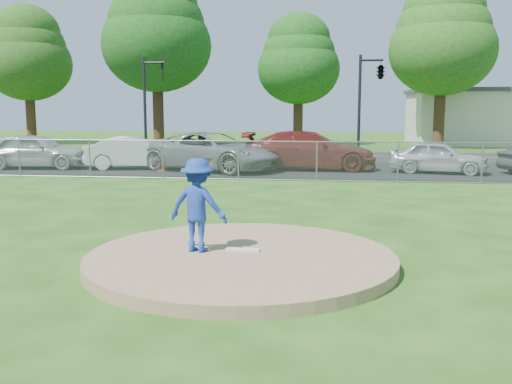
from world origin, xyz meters
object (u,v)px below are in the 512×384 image
parked_car_pearl (439,157)px  tree_left (156,31)px  traffic_signal_center (379,73)px  parked_car_darkred (309,150)px  pitcher (198,205)px  parked_car_white (135,153)px  parked_car_gray (212,151)px  tree_right (443,37)px  tree_center (299,59)px  traffic_cone (162,163)px  tree_far_left (27,53)px  parked_car_silver (35,151)px  traffic_signal_left (149,98)px

parked_car_pearl → tree_left: bearing=60.7°
traffic_signal_center → parked_car_darkred: (-3.40, -5.86, -3.74)m
tree_left → pitcher: size_ratio=7.59×
parked_car_white → parked_car_gray: size_ratio=0.73×
tree_right → parked_car_pearl: (-2.93, -16.60, -6.96)m
tree_center → pitcher: size_ratio=5.96×
tree_center → parked_car_pearl: size_ratio=2.45×
traffic_cone → parked_car_darkred: 6.62m
tree_far_left → parked_car_darkred: tree_far_left is taller
tree_right → parked_car_white: tree_right is taller
traffic_cone → parked_car_gray: (2.17, 0.39, 0.49)m
parked_car_silver → tree_far_left: bearing=22.7°
tree_far_left → parked_car_pearl: (28.07, -17.60, -6.37)m
parked_car_darkred → parked_car_pearl: size_ratio=1.48×
traffic_signal_left → traffic_cone: bearing=-68.3°
tree_center → traffic_signal_left: (-7.76, -12.00, -3.11)m
tree_left → parked_car_white: bearing=-76.7°
tree_far_left → tree_right: (31.00, -1.00, 0.59)m
traffic_signal_left → pitcher: (7.98, -21.91, -2.34)m
tree_right → tree_center: bearing=168.7°
traffic_cone → tree_left: bearing=107.5°
tree_right → parked_car_white: bearing=-134.5°
tree_far_left → tree_center: bearing=2.7°
tree_far_left → tree_right: size_ratio=0.92×
pitcher → parked_car_pearl: (6.85, 15.31, -0.33)m
tree_far_left → traffic_signal_left: 17.60m
tree_left → parked_car_gray: (7.29, -15.86, -7.38)m
tree_left → tree_center: tree_left is taller
traffic_signal_left → tree_center: bearing=57.1°
pitcher → parked_car_white: bearing=-55.7°
tree_far_left → tree_left: tree_left is taller
tree_center → parked_car_gray: tree_center is taller
traffic_cone → parked_car_silver: 6.09m
traffic_signal_center → parked_car_white: traffic_signal_center is taller
tree_far_left → parked_car_white: size_ratio=2.40×
tree_far_left → tree_center: (21.00, 1.00, -0.59)m
parked_car_gray → parked_car_silver: bearing=112.7°
tree_left → pitcher: (10.22, -30.91, -7.22)m
pitcher → parked_car_gray: size_ratio=0.27×
traffic_signal_center → parked_car_pearl: bearing=-72.3°
tree_left → parked_car_gray: bearing=-65.3°
traffic_signal_left → pitcher: bearing=-70.0°
pitcher → parked_car_gray: 15.33m
tree_center → pitcher: tree_center is taller
traffic_cone → parked_car_gray: size_ratio=0.12×
tree_far_left → parked_car_white: (14.69, -17.59, -6.31)m
parked_car_silver → parked_car_pearl: parked_car_silver is taller
pitcher → parked_car_silver: 18.64m
traffic_signal_center → parked_car_silver: 17.79m
traffic_signal_center → pitcher: size_ratio=3.39×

